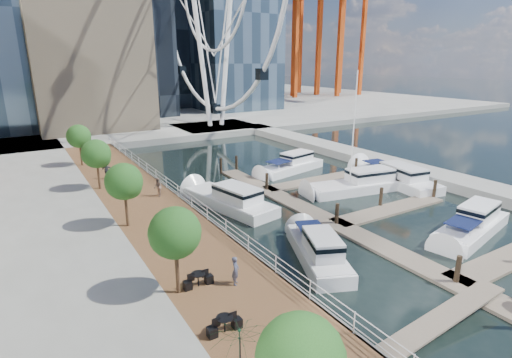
{
  "coord_description": "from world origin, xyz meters",
  "views": [
    {
      "loc": [
        -17.31,
        -13.29,
        12.35
      ],
      "look_at": [
        -0.99,
        13.47,
        3.0
      ],
      "focal_mm": 28.0,
      "sensor_mm": 36.0,
      "label": 1
    }
  ],
  "objects": [
    {
      "name": "breakwater",
      "position": [
        20.0,
        20.0,
        0.5
      ],
      "size": [
        4.0,
        60.0,
        1.0
      ],
      "primitive_type": "cube",
      "color": "gray",
      "rests_on": "ground"
    },
    {
      "name": "street_trees",
      "position": [
        -11.4,
        14.0,
        4.29
      ],
      "size": [
        2.6,
        42.6,
        4.6
      ],
      "color": "#3F2B1C",
      "rests_on": "ground"
    },
    {
      "name": "floating_docks",
      "position": [
        7.97,
        9.98,
        0.49
      ],
      "size": [
        16.0,
        34.0,
        2.6
      ],
      "color": "#6D6051",
      "rests_on": "ground"
    },
    {
      "name": "railing",
      "position": [
        -6.1,
        15.0,
        1.52
      ],
      "size": [
        0.1,
        60.0,
        1.05
      ],
      "primitive_type": null,
      "color": "white",
      "rests_on": "boardwalk"
    },
    {
      "name": "pedestrian_far",
      "position": [
        -10.1,
        27.03,
        1.85
      ],
      "size": [
        1.06,
        0.64,
        1.69
      ],
      "primitive_type": "imported",
      "rotation": [
        0.0,
        0.0,
        2.9
      ],
      "color": "#2E333A",
      "rests_on": "boardwalk"
    },
    {
      "name": "pedestrian_near",
      "position": [
        -8.53,
        3.17,
        1.79
      ],
      "size": [
        0.65,
        0.69,
        1.58
      ],
      "primitive_type": "imported",
      "rotation": [
        0.0,
        0.0,
        0.93
      ],
      "color": "#47495E",
      "rests_on": "boardwalk"
    },
    {
      "name": "ground",
      "position": [
        0.0,
        0.0,
        0.0
      ],
      "size": [
        520.0,
        520.0,
        0.0
      ],
      "primitive_type": "plane",
      "color": "black",
      "rests_on": "ground"
    },
    {
      "name": "yacht_foreground",
      "position": [
        10.32,
        1.56,
        0.0
      ],
      "size": [
        9.77,
        4.47,
        2.15
      ],
      "primitive_type": null,
      "rotation": [
        0.0,
        0.0,
        1.78
      ],
      "color": "white",
      "rests_on": "ground"
    },
    {
      "name": "land_far",
      "position": [
        0.0,
        102.0,
        0.5
      ],
      "size": [
        200.0,
        114.0,
        1.0
      ],
      "primitive_type": "cube",
      "color": "gray",
      "rests_on": "ground"
    },
    {
      "name": "moored_yachts",
      "position": [
        8.98,
        12.05,
        0.0
      ],
      "size": [
        23.27,
        32.96,
        11.5
      ],
      "color": "silver",
      "rests_on": "ground"
    },
    {
      "name": "seawall",
      "position": [
        -6.0,
        15.0,
        0.5
      ],
      "size": [
        0.25,
        60.0,
        1.0
      ],
      "primitive_type": "cube",
      "color": "#595954",
      "rests_on": "ground"
    },
    {
      "name": "cafe_tables",
      "position": [
        -10.4,
        -2.0,
        1.37
      ],
      "size": [
        2.5,
        13.7,
        0.74
      ],
      "color": "black",
      "rests_on": "ground"
    },
    {
      "name": "pier",
      "position": [
        14.0,
        52.0,
        0.5
      ],
      "size": [
        14.0,
        12.0,
        1.0
      ],
      "primitive_type": "cube",
      "color": "gray",
      "rests_on": "ground"
    },
    {
      "name": "port_cranes",
      "position": [
        67.67,
        95.67,
        20.0
      ],
      "size": [
        40.0,
        52.0,
        38.0
      ],
      "color": "#D84C14",
      "rests_on": "ground"
    },
    {
      "name": "boardwalk",
      "position": [
        -9.0,
        15.0,
        0.5
      ],
      "size": [
        6.0,
        60.0,
        1.0
      ],
      "primitive_type": "cube",
      "color": "brown",
      "rests_on": "ground"
    },
    {
      "name": "pedestrian_mid",
      "position": [
        -7.5,
        19.12,
        1.83
      ],
      "size": [
        0.69,
        0.86,
        1.67
      ],
      "primitive_type": "imported",
      "rotation": [
        0.0,
        0.0,
        -1.65
      ],
      "color": "#866A5D",
      "rests_on": "boardwalk"
    }
  ]
}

